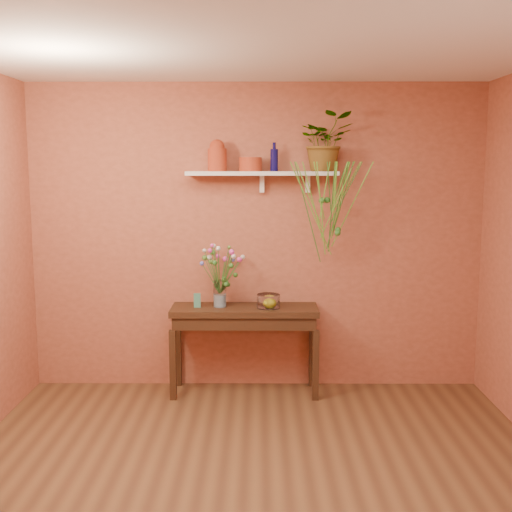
# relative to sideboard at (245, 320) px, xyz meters

# --- Properties ---
(room) EXTENTS (4.04, 4.04, 2.70)m
(room) POSITION_rel_sideboard_xyz_m (0.10, -1.78, 0.69)
(room) COLOR brown
(room) RESTS_ON ground
(sideboard) EXTENTS (1.27, 0.41, 0.77)m
(sideboard) POSITION_rel_sideboard_xyz_m (0.00, 0.00, 0.00)
(sideboard) COLOR #3D2414
(sideboard) RESTS_ON ground
(wall_shelf) EXTENTS (1.30, 0.24, 0.19)m
(wall_shelf) POSITION_rel_sideboard_xyz_m (0.16, 0.10, 1.26)
(wall_shelf) COLOR white
(wall_shelf) RESTS_ON room
(terracotta_jug) EXTENTS (0.16, 0.16, 0.27)m
(terracotta_jug) POSITION_rel_sideboard_xyz_m (-0.23, 0.08, 1.41)
(terracotta_jug) COLOR #9C361F
(terracotta_jug) RESTS_ON wall_shelf
(terracotta_pot) EXTENTS (0.22, 0.22, 0.12)m
(terracotta_pot) POSITION_rel_sideboard_xyz_m (0.05, 0.09, 1.34)
(terracotta_pot) COLOR #9C361F
(terracotta_pot) RESTS_ON wall_shelf
(blue_bottle) EXTENTS (0.08, 0.08, 0.24)m
(blue_bottle) POSITION_rel_sideboard_xyz_m (0.26, 0.12, 1.38)
(blue_bottle) COLOR #0C0A44
(blue_bottle) RESTS_ON wall_shelf
(spider_plant) EXTENTS (0.49, 0.44, 0.50)m
(spider_plant) POSITION_rel_sideboard_xyz_m (0.69, 0.09, 1.53)
(spider_plant) COLOR #2C6523
(spider_plant) RESTS_ON wall_shelf
(plant_fronds) EXTENTS (0.68, 0.47, 0.85)m
(plant_fronds) POSITION_rel_sideboard_xyz_m (0.72, -0.06, 0.99)
(plant_fronds) COLOR #2C6523
(plant_fronds) RESTS_ON wall_shelf
(glass_vase) EXTENTS (0.11, 0.11, 0.23)m
(glass_vase) POSITION_rel_sideboard_xyz_m (-0.21, 0.01, 0.21)
(glass_vase) COLOR white
(glass_vase) RESTS_ON sideboard
(bouquet) EXTENTS (0.39, 0.52, 0.44)m
(bouquet) POSITION_rel_sideboard_xyz_m (-0.19, 0.01, 0.49)
(bouquet) COLOR #386B28
(bouquet) RESTS_ON glass_vase
(glass_bowl) EXTENTS (0.20, 0.20, 0.12)m
(glass_bowl) POSITION_rel_sideboard_xyz_m (0.21, -0.03, 0.17)
(glass_bowl) COLOR white
(glass_bowl) RESTS_ON sideboard
(lemon) EXTENTS (0.09, 0.09, 0.09)m
(lemon) POSITION_rel_sideboard_xyz_m (0.22, -0.05, 0.16)
(lemon) COLOR yellow
(lemon) RESTS_ON glass_bowl
(carton) EXTENTS (0.06, 0.05, 0.12)m
(carton) POSITION_rel_sideboard_xyz_m (-0.41, -0.01, 0.17)
(carton) COLOR teal
(carton) RESTS_ON sideboard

